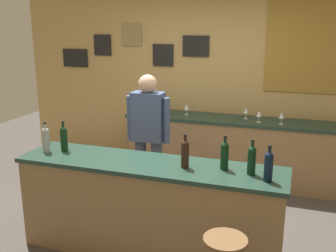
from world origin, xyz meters
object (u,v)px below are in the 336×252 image
Objects in this scene: wine_bottle_b at (64,138)px; wine_bottle_c at (185,153)px; wine_bottle_a at (46,139)px; wine_bottle_f at (269,165)px; wine_glass_a at (164,105)px; wine_glass_d at (259,114)px; wine_bottle_d at (225,154)px; wine_glass_e at (282,116)px; wine_glass_b at (187,107)px; bartender at (148,134)px; wine_glass_c at (246,111)px; wine_bottle_e at (252,159)px.

wine_bottle_b is 1.00× the size of wine_bottle_c.
wine_bottle_a is 1.00× the size of wine_bottle_f.
wine_glass_a is 1.39m from wine_glass_d.
wine_bottle_d is at bearing 11.64° from wine_bottle_c.
wine_glass_e is (2.16, 1.98, -0.05)m from wine_bottle_a.
wine_glass_e is (0.29, -0.01, 0.00)m from wine_glass_d.
bartender is at bearing -94.74° from wine_glass_b.
wine_bottle_a reaches higher than wine_glass_b.
wine_bottle_a and wine_bottle_f have the same top height.
wine_bottle_f is 2.04m from wine_glass_e.
wine_glass_b is (0.10, 1.23, 0.07)m from bartender.
wine_bottle_b is 2.55m from wine_glass_c.
wine_bottle_a is 2.93m from wine_glass_e.
wine_glass_a is (-1.67, 2.21, -0.05)m from wine_bottle_f.
wine_glass_b is (-0.92, 2.01, -0.05)m from wine_bottle_d.
wine_glass_c is 0.50m from wine_glass_e.
wine_bottle_d is 2.43m from wine_glass_a.
wine_bottle_c is 1.97× the size of wine_glass_a.
wine_bottle_b is 1.28m from wine_bottle_c.
wine_glass_d is (0.44, 1.97, -0.05)m from wine_bottle_c.
bartender reaches higher than wine_bottle_d.
wine_bottle_e is 1.97× the size of wine_glass_a.
wine_glass_a is 1.00× the size of wine_glass_b.
wine_bottle_e is (1.86, -0.04, 0.00)m from wine_bottle_b.
wine_bottle_a is 1.00× the size of wine_bottle_d.
wine_glass_d is (-0.14, 1.94, -0.05)m from wine_bottle_e.
wine_bottle_f is at bearing -52.90° from wine_glass_a.
wine_glass_e is (0.48, -0.15, 0.00)m from wine_glass_c.
wine_glass_d is at bearing 87.01° from wine_bottle_d.
wine_glass_b is at bearing 114.73° from wine_bottle_d.
wine_bottle_f is 2.53m from wine_glass_b.
wine_glass_e is (1.31, -0.12, 0.00)m from wine_glass_b.
wine_glass_a is 1.20m from wine_glass_c.
bartender reaches higher than wine_bottle_c.
wine_glass_d is (1.13, 1.11, 0.07)m from bartender.
wine_glass_a is at bearing 127.10° from wine_bottle_f.
wine_bottle_e is 1.97× the size of wine_glass_e.
wine_bottle_f is 1.97× the size of wine_glass_c.
wine_bottle_f is at bearing -81.99° from wine_glass_d.
wine_bottle_f is 1.97× the size of wine_glass_a.
wine_bottle_c reaches higher than wine_glass_a.
wine_bottle_a is at bearing -149.50° from wine_bottle_b.
wine_glass_a is (-0.95, 2.13, -0.05)m from wine_bottle_c.
wine_bottle_c is 0.35m from wine_bottle_d.
wine_bottle_b is at bearing 178.76° from wine_bottle_e.
wine_glass_b and wine_glass_e have the same top height.
wine_bottle_b is 1.97× the size of wine_glass_a.
wine_bottle_c is at bearing -102.58° from wine_glass_d.
wine_bottle_e is 1.97× the size of wine_glass_d.
wine_bottle_a reaches higher than wine_glass_d.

